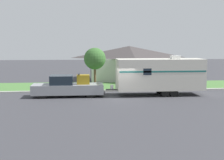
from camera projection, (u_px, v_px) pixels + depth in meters
ground_plane at (120, 98)px, 26.29m from camera, size 120.00×120.00×0.00m
curb_strip at (116, 91)px, 29.99m from camera, size 80.00×0.30×0.14m
lawn_strip at (112, 86)px, 33.60m from camera, size 80.00×7.00×0.03m
house_across_street at (129, 62)px, 39.80m from camera, size 10.57×7.29×4.23m
pickup_truck at (67, 87)px, 26.98m from camera, size 6.22×2.02×2.00m
travel_trailer at (160, 74)px, 27.65m from camera, size 8.65×2.45×3.51m
mailbox at (86, 80)px, 30.38m from camera, size 0.48×0.20×1.38m
tree_in_yard at (95, 59)px, 31.53m from camera, size 2.21×2.21×4.15m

